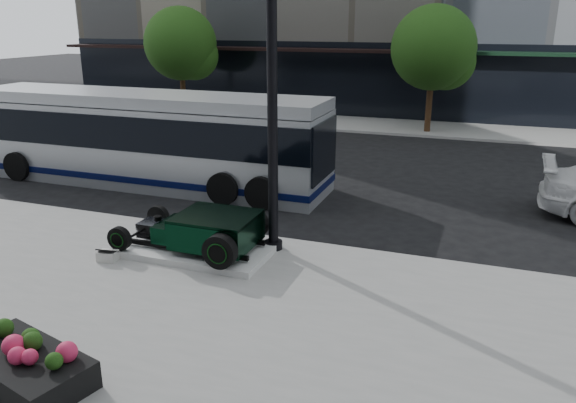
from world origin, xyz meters
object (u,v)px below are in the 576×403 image
(hot_rod, at_px, (208,230))
(transit_bus, at_px, (146,138))
(lamppost, at_px, (272,99))
(flower_planter, at_px, (24,365))

(hot_rod, relative_size, transit_bus, 0.27)
(lamppost, bearing_deg, hot_rod, -147.02)
(lamppost, relative_size, flower_planter, 3.18)
(lamppost, relative_size, transit_bus, 0.61)
(hot_rod, relative_size, flower_planter, 1.38)
(lamppost, distance_m, flower_planter, 6.83)
(lamppost, distance_m, transit_bus, 7.61)
(flower_planter, bearing_deg, transit_bus, 114.14)
(transit_bus, bearing_deg, lamppost, -34.26)
(hot_rod, xyz_separation_m, transit_bus, (-4.82, 4.93, 0.79))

